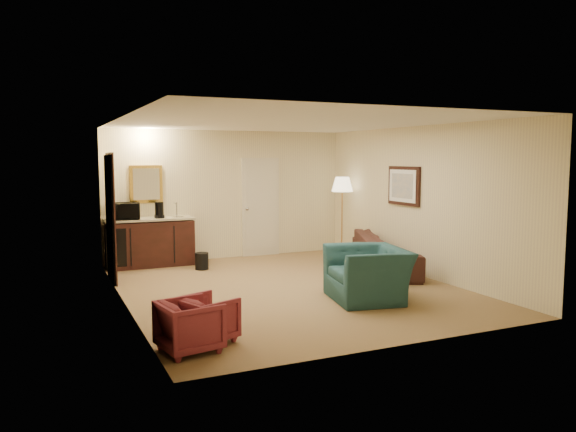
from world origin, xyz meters
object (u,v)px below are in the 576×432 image
object	(u,v)px
coffee_table	(358,259)
floor_lamp	(342,217)
teal_armchair	(368,265)
waste_bin	(202,261)
sofa	(385,247)
wetbar_cabinet	(150,242)
rose_chair_far	(190,323)
rose_chair_near	(207,317)
microwave	(124,209)
coffee_maker	(159,210)

from	to	relation	value
coffee_table	floor_lamp	world-z (taller)	floor_lamp
teal_armchair	coffee_table	distance (m)	2.16
teal_armchair	waste_bin	size ratio (longest dim) A/B	3.77
sofa	teal_armchair	world-z (taller)	teal_armchair
wetbar_cabinet	teal_armchair	distance (m)	4.55
coffee_table	waste_bin	distance (m)	2.88
wetbar_cabinet	rose_chair_far	xyz separation A→B (m)	(-0.50, -4.95, -0.15)
teal_armchair	rose_chair_far	xyz separation A→B (m)	(-2.91, -1.09, -0.21)
coffee_table	waste_bin	world-z (taller)	coffee_table
rose_chair_near	microwave	bearing A→B (deg)	-18.89
waste_bin	microwave	bearing A→B (deg)	151.94
teal_armchair	coffee_table	world-z (taller)	teal_armchair
floor_lamp	microwave	size ratio (longest dim) A/B	3.00
teal_armchair	floor_lamp	world-z (taller)	floor_lamp
coffee_maker	wetbar_cabinet	bearing A→B (deg)	144.47
floor_lamp	waste_bin	world-z (taller)	floor_lamp
wetbar_cabinet	sofa	distance (m)	4.41
microwave	floor_lamp	bearing A→B (deg)	0.42
wetbar_cabinet	rose_chair_near	size ratio (longest dim) A/B	2.84
teal_armchair	rose_chair_near	world-z (taller)	teal_armchair
sofa	waste_bin	world-z (taller)	sofa
teal_armchair	coffee_maker	xyz separation A→B (m)	(-2.24, 3.77, 0.56)
teal_armchair	waste_bin	xyz separation A→B (m)	(-1.61, 3.14, -0.36)
rose_chair_near	waste_bin	distance (m)	4.14
sofa	coffee_maker	size ratio (longest dim) A/B	7.55
rose_chair_far	sofa	bearing A→B (deg)	-67.89
teal_armchair	coffee_table	bearing A→B (deg)	163.07
coffee_table	rose_chair_far	bearing A→B (deg)	-142.58
waste_bin	microwave	world-z (taller)	microwave
coffee_maker	microwave	bearing A→B (deg)	167.33
rose_chair_far	coffee_maker	xyz separation A→B (m)	(0.67, 4.86, 0.77)
rose_chair_near	coffee_maker	xyz separation A→B (m)	(0.42, 4.63, 0.78)
wetbar_cabinet	microwave	bearing A→B (deg)	-174.59
wetbar_cabinet	floor_lamp	size ratio (longest dim) A/B	0.98
coffee_table	waste_bin	xyz separation A→B (m)	(-2.60, 1.25, -0.05)
microwave	coffee_maker	world-z (taller)	microwave
wetbar_cabinet	rose_chair_near	distance (m)	4.73
wetbar_cabinet	coffee_table	distance (m)	3.94
waste_bin	microwave	xyz separation A→B (m)	(-1.27, 0.68, 0.95)
rose_chair_far	microwave	distance (m)	4.97
rose_chair_near	waste_bin	size ratio (longest dim) A/B	1.86
teal_armchair	coffee_maker	bearing A→B (deg)	-138.61
rose_chair_far	waste_bin	bearing A→B (deg)	-27.32
teal_armchair	microwave	xyz separation A→B (m)	(-2.87, 3.81, 0.60)
rose_chair_far	floor_lamp	world-z (taller)	floor_lamp
sofa	rose_chair_far	xyz separation A→B (m)	(-4.30, -2.72, -0.14)
rose_chair_near	coffee_maker	bearing A→B (deg)	-26.73
coffee_table	coffee_maker	bearing A→B (deg)	149.73
sofa	microwave	bearing A→B (deg)	86.44
sofa	coffee_maker	xyz separation A→B (m)	(-3.63, 2.14, 0.62)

